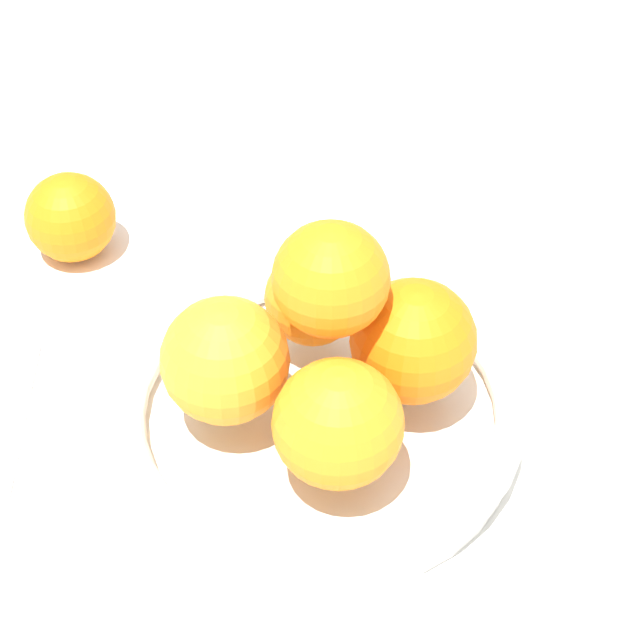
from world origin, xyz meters
TOP-DOWN VIEW (x-y plane):
  - ground_plane at (0.00, 0.00)m, footprint 4.00×4.00m
  - fruit_bowl at (0.00, 0.00)m, footprint 0.28×0.28m
  - orange_pile at (0.00, -0.01)m, footprint 0.20×0.20m
  - stray_orange at (-0.14, 0.24)m, footprint 0.07×0.07m

SIDE VIEW (x-z plane):
  - ground_plane at x=0.00m, z-range 0.00..0.00m
  - fruit_bowl at x=0.00m, z-range 0.00..0.04m
  - stray_orange at x=-0.14m, z-range 0.00..0.07m
  - orange_pile at x=0.00m, z-range 0.02..0.15m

